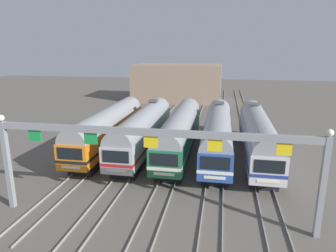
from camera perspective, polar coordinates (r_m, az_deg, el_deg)
name	(u,v)px	position (r m, az deg, el deg)	size (l,w,h in m)	color
ground_plane	(179,154)	(34.10, 2.14, -5.19)	(160.00, 160.00, 0.00)	#5B564F
track_bed	(194,119)	(50.31, 4.87, 1.39)	(17.79, 70.00, 0.15)	gray
commuter_train_orange	(108,127)	(35.30, -11.02, -0.20)	(2.88, 18.06, 4.77)	orange
commuter_train_stainless	(143,129)	(34.07, -4.61, -0.51)	(2.88, 18.06, 5.05)	#B2B5BA
commuter_train_green	(180,131)	(33.28, 2.18, -0.84)	(2.88, 18.06, 4.77)	#236B42
commuter_train_blue	(218,132)	(33.00, 9.20, -1.16)	(2.88, 18.06, 5.05)	#284C9E
commuter_train_silver	(258,134)	(33.21, 16.23, -1.47)	(2.88, 18.06, 5.05)	silver
catenary_gantry	(151,147)	(19.84, -3.23, -3.97)	(21.52, 0.44, 6.97)	gray
maintenance_building	(178,83)	(66.76, 1.77, 8.00)	(18.35, 10.00, 7.70)	gray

